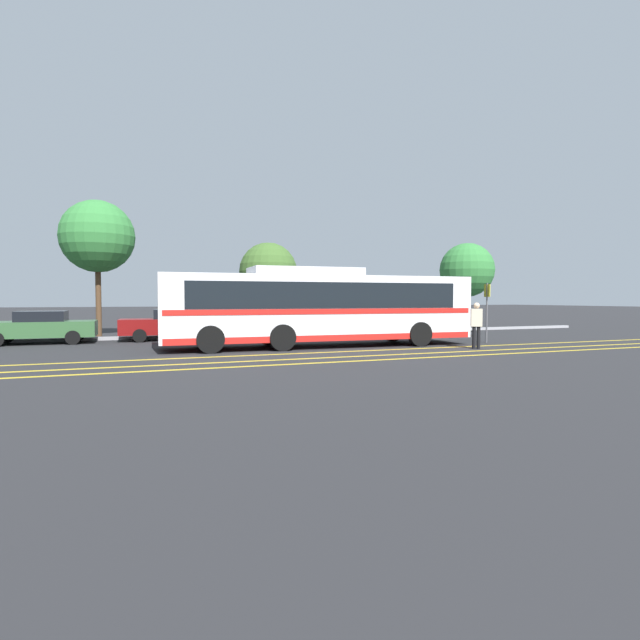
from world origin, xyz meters
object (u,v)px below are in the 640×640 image
at_px(tree_0, 467,270).
at_px(tree_1, 268,272).
at_px(pedestrian_0, 476,322).
at_px(tree_2, 97,237).
at_px(parked_car_1, 174,324).
at_px(bus_stop_sign, 487,305).
at_px(parked_car_0, 40,327).
at_px(transit_bus, 320,306).

relative_size(tree_0, tree_1, 1.05).
bearing_deg(pedestrian_0, tree_0, -95.82).
distance_m(tree_1, tree_2, 9.63).
xyz_separation_m(parked_car_1, bus_stop_sign, (12.87, -6.29, 0.91)).
bearing_deg(tree_2, bus_stop_sign, -31.83).
height_order(bus_stop_sign, tree_0, tree_0).
bearing_deg(parked_car_0, tree_1, -65.47).
xyz_separation_m(parked_car_1, tree_1, (5.95, 5.21, 2.84)).
distance_m(pedestrian_0, bus_stop_sign, 3.12).
height_order(transit_bus, parked_car_0, transit_bus).
relative_size(bus_stop_sign, tree_1, 0.49).
relative_size(parked_car_1, pedestrian_0, 2.71).
relative_size(parked_car_1, bus_stop_sign, 1.85).
bearing_deg(tree_2, pedestrian_0, -40.94).
xyz_separation_m(parked_car_0, tree_2, (2.14, 3.75, 4.40)).
height_order(parked_car_0, pedestrian_0, pedestrian_0).
distance_m(transit_bus, pedestrian_0, 6.20).
bearing_deg(bus_stop_sign, tree_0, 149.63).
xyz_separation_m(pedestrian_0, tree_1, (-4.70, 13.61, 2.56)).
xyz_separation_m(transit_bus, parked_car_1, (-5.30, 5.32, -0.90)).
distance_m(transit_bus, tree_1, 10.73).
xyz_separation_m(bus_stop_sign, tree_0, (6.13, 9.51, 2.18)).
bearing_deg(transit_bus, tree_1, 178.91).
height_order(parked_car_1, pedestrian_0, pedestrian_0).
bearing_deg(tree_0, parked_car_1, -170.39).
relative_size(transit_bus, tree_2, 1.86).
bearing_deg(parked_car_1, bus_stop_sign, -113.17).
height_order(parked_car_0, parked_car_1, parked_car_1).
height_order(parked_car_0, bus_stop_sign, bus_stop_sign).
bearing_deg(transit_bus, pedestrian_0, 62.57).
xyz_separation_m(pedestrian_0, tree_0, (8.35, 11.62, 2.81)).
bearing_deg(tree_0, bus_stop_sign, -122.81).
bearing_deg(transit_bus, bus_stop_sign, 85.14).
bearing_deg(transit_bus, tree_2, -133.87).
xyz_separation_m(bus_stop_sign, tree_2, (-16.32, 10.13, 3.47)).
xyz_separation_m(pedestrian_0, bus_stop_sign, (2.21, 2.11, 0.63)).
bearing_deg(bus_stop_sign, parked_car_0, -106.64).
xyz_separation_m(transit_bus, tree_0, (13.70, 8.54, 2.19)).
xyz_separation_m(parked_car_0, bus_stop_sign, (18.47, -6.39, 0.93)).
height_order(pedestrian_0, tree_2, tree_2).
bearing_deg(tree_2, parked_car_0, -119.78).
bearing_deg(pedestrian_0, tree_1, -41.05).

